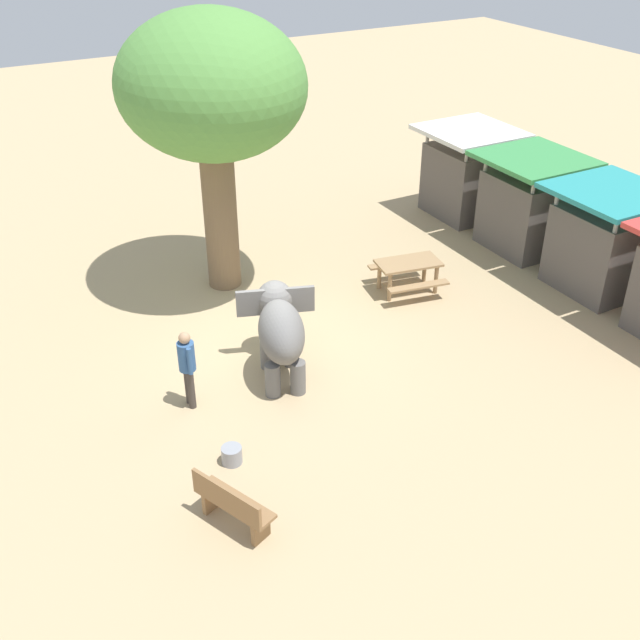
# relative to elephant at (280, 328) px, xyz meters

# --- Properties ---
(ground_plane) EXTENTS (60.00, 60.00, 0.00)m
(ground_plane) POSITION_rel_elephant_xyz_m (-0.76, 0.17, -1.06)
(ground_plane) COLOR tan
(elephant) EXTENTS (2.39, 1.80, 1.65)m
(elephant) POSITION_rel_elephant_xyz_m (0.00, 0.00, 0.00)
(elephant) COLOR slate
(elephant) RESTS_ON ground_plane
(person_handler) EXTENTS (0.51, 0.32, 1.62)m
(person_handler) POSITION_rel_elephant_xyz_m (0.14, -1.99, -0.11)
(person_handler) COLOR #3F3833
(person_handler) RESTS_ON ground_plane
(shade_tree_main) EXTENTS (4.47, 4.10, 6.41)m
(shade_tree_main) POSITION_rel_elephant_xyz_m (-4.09, 0.46, 3.66)
(shade_tree_main) COLOR brown
(shade_tree_main) RESTS_ON ground_plane
(wooden_bench) EXTENTS (1.44, 0.92, 0.88)m
(wooden_bench) POSITION_rel_elephant_xyz_m (3.41, -2.50, -0.58)
(wooden_bench) COLOR olive
(wooden_bench) RESTS_ON ground_plane
(picnic_table_near) EXTENTS (1.72, 1.74, 0.78)m
(picnic_table_near) POSITION_rel_elephant_xyz_m (-1.64, 4.19, -0.47)
(picnic_table_near) COLOR #9E7A51
(picnic_table_near) RESTS_ON ground_plane
(market_stall_white) EXTENTS (2.50, 2.50, 2.52)m
(market_stall_white) POSITION_rel_elephant_xyz_m (-4.78, 8.31, 0.08)
(market_stall_white) COLOR #59514C
(market_stall_white) RESTS_ON ground_plane
(market_stall_green) EXTENTS (2.50, 2.50, 2.52)m
(market_stall_green) POSITION_rel_elephant_xyz_m (-2.18, 8.31, 0.08)
(market_stall_green) COLOR #59514C
(market_stall_green) RESTS_ON ground_plane
(market_stall_teal) EXTENTS (2.50, 2.50, 2.52)m
(market_stall_teal) POSITION_rel_elephant_xyz_m (0.42, 8.31, 0.08)
(market_stall_teal) COLOR #59514C
(market_stall_teal) RESTS_ON ground_plane
(feed_bucket) EXTENTS (0.36, 0.36, 0.32)m
(feed_bucket) POSITION_rel_elephant_xyz_m (2.03, -1.94, -0.90)
(feed_bucket) COLOR gray
(feed_bucket) RESTS_ON ground_plane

